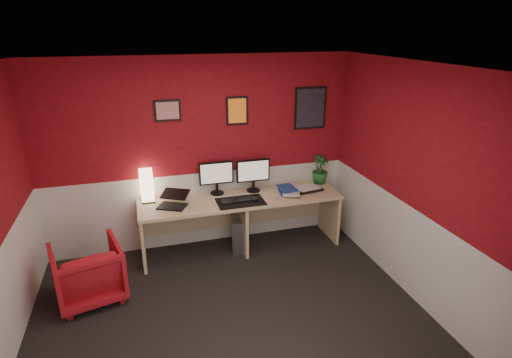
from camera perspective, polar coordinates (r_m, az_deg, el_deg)
name	(u,v)px	position (r m, az deg, el deg)	size (l,w,h in m)	color
ground	(232,321)	(4.46, -3.25, -18.94)	(4.00, 3.50, 0.01)	black
ceiling	(226,68)	(3.46, -4.11, 14.96)	(4.00, 3.50, 0.01)	white
wall_back	(200,155)	(5.41, -7.76, 3.31)	(4.00, 0.01, 2.50)	maroon
wall_front	(303,342)	(2.38, 6.47, -21.38)	(4.00, 0.01, 2.50)	maroon
wall_right	(418,187)	(4.61, 21.36, -1.01)	(0.01, 3.50, 2.50)	maroon
wainscot_back	(202,208)	(5.67, -7.39, -3.97)	(4.00, 0.01, 1.00)	silver
wainscot_left	(2,317)	(4.29, -31.51, -15.91)	(0.01, 3.50, 1.00)	silver
wainscot_right	(408,250)	(4.92, 20.19, -9.17)	(0.01, 3.50, 1.00)	silver
desk	(242,223)	(5.50, -2.00, -6.13)	(2.60, 0.65, 0.73)	tan
shoji_lamp	(147,187)	(5.35, -14.79, -1.02)	(0.16, 0.16, 0.40)	#FFE5B2
laptop	(172,199)	(5.15, -11.52, -2.68)	(0.33, 0.23, 0.22)	black
monitor_left	(216,173)	(5.40, -5.46, 0.83)	(0.45, 0.06, 0.58)	black
monitor_right	(253,170)	(5.47, -0.37, 1.18)	(0.45, 0.06, 0.58)	black
desk_mat	(241,202)	(5.24, -2.14, -3.13)	(0.60, 0.38, 0.01)	black
keyboard	(237,200)	(5.25, -2.60, -2.92)	(0.42, 0.14, 0.02)	black
mouse	(254,199)	(5.26, -0.25, -2.78)	(0.06, 0.10, 0.03)	black
book_bottom	(279,192)	(5.51, 3.22, -1.81)	(0.20, 0.27, 0.03)	navy
book_middle	(283,192)	(5.46, 3.75, -1.73)	(0.22, 0.30, 0.02)	silver
book_top	(280,189)	(5.47, 3.26, -1.41)	(0.21, 0.28, 0.03)	navy
zen_tray	(308,189)	(5.64, 7.14, -1.37)	(0.35, 0.25, 0.03)	black
potted_plant	(320,169)	(5.85, 8.79, 1.33)	(0.23, 0.23, 0.40)	#19591E
pc_tower	(239,231)	(5.61, -2.30, -7.20)	(0.20, 0.45, 0.45)	#99999E
armchair	(88,272)	(4.93, -22.10, -11.80)	(0.68, 0.70, 0.64)	red
art_left	(168,110)	(5.21, -12.08, 9.20)	(0.32, 0.02, 0.26)	red
art_center	(237,111)	(5.35, -2.61, 9.37)	(0.28, 0.02, 0.36)	orange
art_right	(310,108)	(5.67, 7.46, 9.66)	(0.44, 0.02, 0.56)	black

